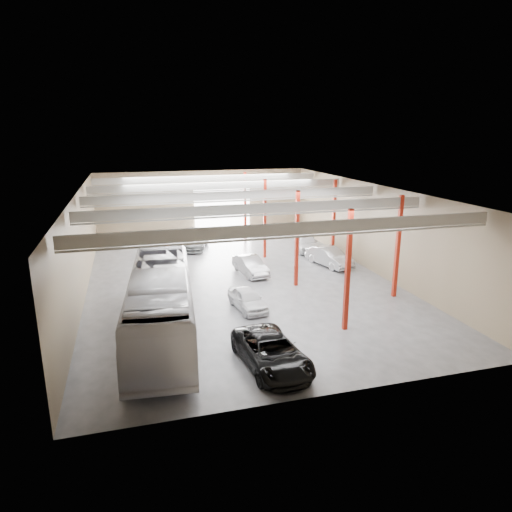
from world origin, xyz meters
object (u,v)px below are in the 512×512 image
car_row_c (195,240)px  coach_bus (161,303)px  car_row_a (248,299)px  car_right_far (306,242)px  car_right_near (329,257)px  car_row_b (250,265)px  black_sedan (271,352)px

car_row_c → coach_bus: bearing=-85.6°
car_row_a → car_right_far: (9.11, 12.71, 0.14)m
car_right_far → car_row_a: bearing=-114.6°
car_row_c → car_right_near: car_right_near is taller
car_row_b → car_right_far: bearing=31.2°
car_right_near → coach_bus: bearing=-159.4°
black_sedan → car_row_a: (0.78, 7.49, -0.11)m
car_row_b → car_right_far: car_right_far is taller
coach_bus → car_row_a: bearing=29.6°
car_row_b → car_row_c: (-3.03, 9.48, 0.05)m
car_row_b → coach_bus: bearing=-136.5°
car_right_near → black_sedan: bearing=-137.1°
car_row_b → car_right_near: car_right_near is taller
black_sedan → car_right_near: 17.97m
black_sedan → car_row_b: 14.78m
car_row_b → black_sedan: bearing=-108.9°
coach_bus → car_row_a: 6.21m
car_row_a → car_row_b: (2.07, 7.01, 0.05)m
car_row_c → car_right_far: bearing=-2.6°
car_right_near → car_right_far: car_right_far is taller
car_right_far → car_row_c: bearing=170.5°
car_right_near → car_right_far: size_ratio=1.01×
black_sedan → car_row_b: size_ratio=1.29×
car_row_a → car_row_b: bearing=65.8°
coach_bus → car_row_b: coach_bus is taller
car_row_a → car_right_far: size_ratio=0.83×
black_sedan → car_row_c: size_ratio=1.06×
coach_bus → car_row_b: 12.24m
black_sedan → coach_bus: bearing=128.7°
car_right_near → car_row_b: bearing=170.4°
car_row_a → car_right_near: size_ratio=0.83×
black_sedan → car_right_near: bearing=51.6°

